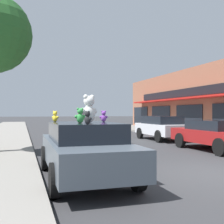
{
  "coord_description": "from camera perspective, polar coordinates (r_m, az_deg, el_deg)",
  "views": [
    {
      "loc": [
        -5.11,
        -6.63,
        1.72
      ],
      "look_at": [
        -1.68,
        4.09,
        1.75
      ],
      "focal_mm": 45.0,
      "sensor_mm": 36.0,
      "label": 1
    }
  ],
  "objects": [
    {
      "name": "ground_plane",
      "position": [
        8.55,
        19.89,
        -11.76
      ],
      "size": [
        260.0,
        260.0,
        0.0
      ],
      "primitive_type": "plane",
      "color": "#333335"
    },
    {
      "name": "plush_art_car",
      "position": [
        7.38,
        -5.66,
        -7.32
      ],
      "size": [
        2.04,
        4.73,
        1.47
      ],
      "rotation": [
        0.0,
        0.0,
        -0.01
      ],
      "color": "#4C5660",
      "rests_on": "ground_plane"
    },
    {
      "name": "teddy_bear_giant",
      "position": [
        7.34,
        -4.72,
        0.59
      ],
      "size": [
        0.55,
        0.4,
        0.73
      ],
      "rotation": [
        0.0,
        0.0,
        3.53
      ],
      "color": "white",
      "rests_on": "plush_art_car"
    },
    {
      "name": "teddy_bear_purple",
      "position": [
        7.98,
        -1.71,
        -0.88
      ],
      "size": [
        0.24,
        0.16,
        0.32
      ],
      "rotation": [
        0.0,
        0.0,
        2.89
      ],
      "color": "purple",
      "rests_on": "plush_art_car"
    },
    {
      "name": "teddy_bear_green",
      "position": [
        6.99,
        -6.5,
        -0.75
      ],
      "size": [
        0.28,
        0.17,
        0.38
      ],
      "rotation": [
        0.0,
        0.0,
        3.18
      ],
      "color": "green",
      "rests_on": "plush_art_car"
    },
    {
      "name": "teddy_bear_orange",
      "position": [
        7.46,
        -6.51,
        -1.33
      ],
      "size": [
        0.16,
        0.11,
        0.21
      ],
      "rotation": [
        0.0,
        0.0,
        2.83
      ],
      "color": "orange",
      "rests_on": "plush_art_car"
    },
    {
      "name": "teddy_bear_yellow",
      "position": [
        8.08,
        -11.49,
        -0.91
      ],
      "size": [
        0.21,
        0.21,
        0.31
      ],
      "rotation": [
        0.0,
        0.0,
        2.35
      ],
      "color": "yellow",
      "rests_on": "plush_art_car"
    },
    {
      "name": "teddy_bear_pink",
      "position": [
        7.14,
        -6.63,
        -1.26
      ],
      "size": [
        0.18,
        0.14,
        0.25
      ],
      "rotation": [
        0.0,
        0.0,
        3.59
      ],
      "color": "pink",
      "rests_on": "plush_art_car"
    },
    {
      "name": "teddy_bear_black",
      "position": [
        6.14,
        -4.98,
        -1.2
      ],
      "size": [
        0.18,
        0.22,
        0.3
      ],
      "rotation": [
        0.0,
        0.0,
        2.06
      ],
      "color": "black",
      "rests_on": "plush_art_car"
    },
    {
      "name": "parked_car_far_center",
      "position": [
        13.67,
        20.3,
        -4.2
      ],
      "size": [
        2.09,
        4.72,
        1.38
      ],
      "color": "maroon",
      "rests_on": "ground_plane"
    },
    {
      "name": "parked_car_far_right",
      "position": [
        18.07,
        9.99,
        -2.98
      ],
      "size": [
        1.98,
        4.35,
        1.52
      ],
      "color": "silver",
      "rests_on": "ground_plane"
    }
  ]
}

